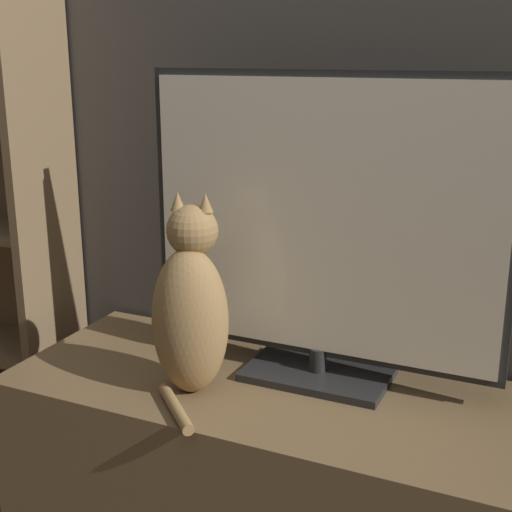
{
  "coord_description": "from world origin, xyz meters",
  "views": [
    {
      "loc": [
        0.53,
        -0.6,
        1.36
      ],
      "look_at": [
        -0.16,
        0.9,
        0.89
      ],
      "focal_mm": 50.0,
      "sensor_mm": 36.0,
      "label": 1
    }
  ],
  "objects": [
    {
      "name": "wall_back",
      "position": [
        0.0,
        1.22,
        1.3
      ],
      "size": [
        4.8,
        0.05,
        2.6
      ],
      "color": "#47423D",
      "rests_on": "ground_plane"
    },
    {
      "name": "tv_stand",
      "position": [
        0.0,
        0.9,
        0.27
      ],
      "size": [
        1.58,
        0.56,
        0.55
      ],
      "color": "brown",
      "rests_on": "ground_plane"
    },
    {
      "name": "tv",
      "position": [
        -0.03,
        1.0,
        0.94
      ],
      "size": [
        0.91,
        0.22,
        0.77
      ],
      "color": "black",
      "rests_on": "tv_stand"
    },
    {
      "name": "cat",
      "position": [
        -0.29,
        0.8,
        0.76
      ],
      "size": [
        0.22,
        0.31,
        0.49
      ],
      "rotation": [
        0.0,
        0.0,
        0.2
      ],
      "color": "#997547",
      "rests_on": "tv_stand"
    }
  ]
}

